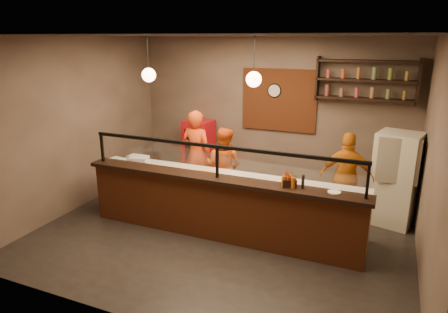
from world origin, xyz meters
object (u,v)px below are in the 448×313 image
at_px(fridge, 395,179).
at_px(red_cooler, 199,150).
at_px(cook_right, 347,177).
at_px(pizza_dough, 230,177).
at_px(wall_clock, 275,91).
at_px(cook_left, 197,155).
at_px(condiment_caddy, 289,182).
at_px(cook_mid, 224,167).
at_px(pepper_mill, 303,182).

xyz_separation_m(fridge, red_cooler, (-4.14, 0.71, -0.13)).
relative_size(cook_right, pizza_dough, 3.51).
height_order(wall_clock, fridge, wall_clock).
relative_size(wall_clock, pizza_dough, 0.65).
bearing_deg(fridge, cook_left, -162.25).
distance_m(red_cooler, condiment_caddy, 3.61).
bearing_deg(fridge, condiment_caddy, -117.28).
height_order(red_cooler, condiment_caddy, red_cooler).
bearing_deg(pizza_dough, wall_clock, 87.70).
height_order(fridge, pizza_dough, fridge).
bearing_deg(red_cooler, cook_right, -11.69).
relative_size(wall_clock, condiment_caddy, 1.45).
bearing_deg(fridge, wall_clock, 171.61).
bearing_deg(fridge, cook_right, -151.21).
relative_size(fridge, red_cooler, 1.18).
relative_size(cook_mid, fridge, 0.94).
distance_m(wall_clock, red_cooler, 2.18).
bearing_deg(pepper_mill, wall_clock, 114.54).
distance_m(cook_mid, pizza_dough, 0.96).
distance_m(fridge, condiment_caddy, 2.25).
bearing_deg(wall_clock, pepper_mill, -65.46).
xyz_separation_m(cook_right, pizza_dough, (-1.81, -1.02, 0.10)).
height_order(pizza_dough, condiment_caddy, condiment_caddy).
distance_m(cook_mid, pepper_mill, 2.24).
bearing_deg(cook_left, red_cooler, -61.71).
bearing_deg(cook_mid, pizza_dough, 124.19).
distance_m(wall_clock, pepper_mill, 3.12).
distance_m(pizza_dough, condiment_caddy, 1.23).
relative_size(wall_clock, red_cooler, 0.22).
bearing_deg(wall_clock, pizza_dough, -92.30).
bearing_deg(wall_clock, red_cooler, -169.30).
relative_size(cook_mid, red_cooler, 1.12).
height_order(cook_left, pizza_dough, cook_left).
xyz_separation_m(pizza_dough, pepper_mill, (1.33, -0.45, 0.25)).
relative_size(wall_clock, cook_right, 0.19).
bearing_deg(cook_right, cook_left, -0.42).
relative_size(fridge, pizza_dough, 3.56).
distance_m(fridge, red_cooler, 4.20).
bearing_deg(cook_left, pizza_dough, 143.25).
xyz_separation_m(cook_right, red_cooler, (-3.35, 0.92, -0.11)).
relative_size(cook_left, cook_right, 1.12).
bearing_deg(pepper_mill, red_cooler, 140.19).
bearing_deg(condiment_caddy, pizza_dough, 158.42).
bearing_deg(pepper_mill, fridge, 53.10).
height_order(cook_mid, pizza_dough, cook_mid).
bearing_deg(red_cooler, pepper_mill, -36.12).
bearing_deg(fridge, cook_mid, -158.66).
height_order(pizza_dough, pepper_mill, pepper_mill).
relative_size(cook_left, fridge, 1.10).
height_order(fridge, condiment_caddy, fridge).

